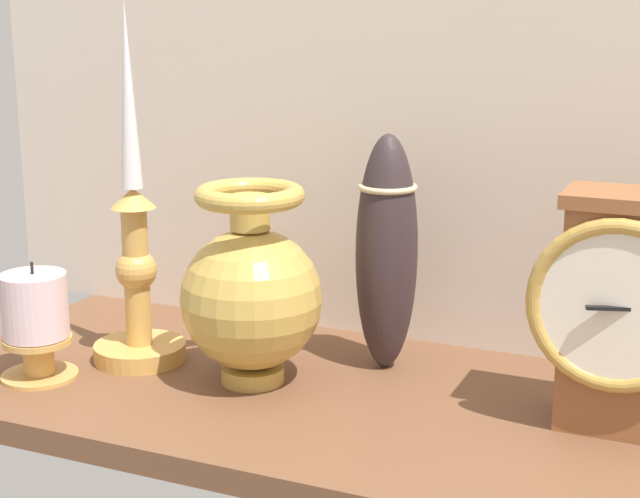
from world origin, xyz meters
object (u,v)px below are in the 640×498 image
candlestick_tall_left (138,263)px  pillar_candle_front (36,321)px  tall_ceramic_vase (387,252)px  mantel_clock (620,310)px  brass_vase_bulbous (251,292)px

candlestick_tall_left → pillar_candle_front: 11.59cm
candlestick_tall_left → tall_ceramic_vase: 25.41cm
mantel_clock → candlestick_tall_left: candlestick_tall_left is taller
mantel_clock → brass_vase_bulbous: bearing=-175.3°
mantel_clock → candlestick_tall_left: (-47.38, -1.85, -0.49)cm
brass_vase_bulbous → pillar_candle_front: bearing=-159.3°
mantel_clock → brass_vase_bulbous: 34.00cm
mantel_clock → candlestick_tall_left: 47.42cm
brass_vase_bulbous → tall_ceramic_vase: 14.16cm
brass_vase_bulbous → pillar_candle_front: brass_vase_bulbous is taller
pillar_candle_front → tall_ceramic_vase: (30.44, 16.59, 6.30)cm
mantel_clock → brass_vase_bulbous: (-33.84, -2.81, -1.72)cm
candlestick_tall_left → tall_ceramic_vase: size_ratio=1.54×
brass_vase_bulbous → tall_ceramic_vase: bearing=40.7°
mantel_clock → pillar_candle_front: size_ratio=1.76×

